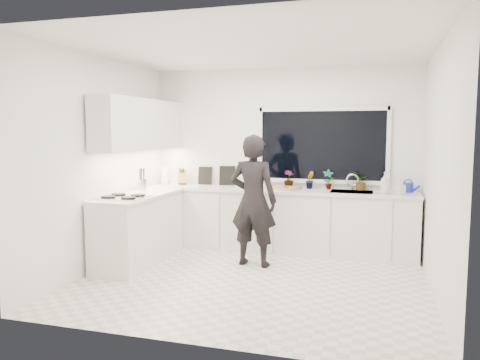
% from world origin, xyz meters
% --- Properties ---
extents(floor, '(4.00, 3.50, 0.02)m').
position_xyz_m(floor, '(0.00, 0.00, -0.01)').
color(floor, beige).
rests_on(floor, ground).
extents(wall_back, '(4.00, 0.02, 2.70)m').
position_xyz_m(wall_back, '(0.00, 1.76, 1.35)').
color(wall_back, white).
rests_on(wall_back, ground).
extents(wall_left, '(0.02, 3.50, 2.70)m').
position_xyz_m(wall_left, '(-2.01, 0.00, 1.35)').
color(wall_left, white).
rests_on(wall_left, ground).
extents(wall_right, '(0.02, 3.50, 2.70)m').
position_xyz_m(wall_right, '(2.01, 0.00, 1.35)').
color(wall_right, white).
rests_on(wall_right, ground).
extents(ceiling, '(4.00, 3.50, 0.02)m').
position_xyz_m(ceiling, '(0.00, 0.00, 2.71)').
color(ceiling, white).
rests_on(ceiling, wall_back).
extents(window, '(1.80, 0.02, 1.00)m').
position_xyz_m(window, '(0.60, 1.73, 1.55)').
color(window, black).
rests_on(window, wall_back).
extents(base_cabinets_back, '(3.92, 0.58, 0.88)m').
position_xyz_m(base_cabinets_back, '(0.00, 1.45, 0.44)').
color(base_cabinets_back, white).
rests_on(base_cabinets_back, floor).
extents(base_cabinets_left, '(0.58, 1.60, 0.88)m').
position_xyz_m(base_cabinets_left, '(-1.67, 0.35, 0.44)').
color(base_cabinets_left, white).
rests_on(base_cabinets_left, floor).
extents(countertop_back, '(3.94, 0.62, 0.04)m').
position_xyz_m(countertop_back, '(0.00, 1.44, 0.90)').
color(countertop_back, silver).
rests_on(countertop_back, base_cabinets_back).
extents(countertop_left, '(0.62, 1.60, 0.04)m').
position_xyz_m(countertop_left, '(-1.67, 0.35, 0.90)').
color(countertop_left, silver).
rests_on(countertop_left, base_cabinets_left).
extents(upper_cabinets, '(0.34, 2.10, 0.70)m').
position_xyz_m(upper_cabinets, '(-1.79, 0.70, 1.85)').
color(upper_cabinets, white).
rests_on(upper_cabinets, wall_left).
extents(sink, '(0.58, 0.42, 0.14)m').
position_xyz_m(sink, '(1.05, 1.45, 0.87)').
color(sink, silver).
rests_on(sink, countertop_back).
extents(faucet, '(0.03, 0.03, 0.22)m').
position_xyz_m(faucet, '(1.05, 1.65, 1.03)').
color(faucet, silver).
rests_on(faucet, countertop_back).
extents(stovetop, '(0.56, 0.48, 0.03)m').
position_xyz_m(stovetop, '(-1.69, -0.00, 0.94)').
color(stovetop, black).
rests_on(stovetop, countertop_left).
extents(person, '(0.67, 0.47, 1.72)m').
position_xyz_m(person, '(-0.15, 0.63, 0.86)').
color(person, black).
rests_on(person, floor).
extents(pizza_tray, '(0.59, 0.51, 0.03)m').
position_xyz_m(pizza_tray, '(0.05, 1.42, 0.94)').
color(pizza_tray, silver).
rests_on(pizza_tray, countertop_back).
extents(pizza, '(0.54, 0.45, 0.01)m').
position_xyz_m(pizza, '(0.05, 1.42, 0.95)').
color(pizza, '#B73818').
rests_on(pizza, pizza_tray).
extents(watering_can, '(0.16, 0.16, 0.13)m').
position_xyz_m(watering_can, '(1.80, 1.61, 0.98)').
color(watering_can, '#1427BE').
rests_on(watering_can, countertop_back).
extents(paper_towel_roll, '(0.13, 0.13, 0.26)m').
position_xyz_m(paper_towel_roll, '(-1.85, 1.55, 1.05)').
color(paper_towel_roll, white).
rests_on(paper_towel_roll, countertop_back).
extents(knife_block, '(0.16, 0.14, 0.22)m').
position_xyz_m(knife_block, '(-1.57, 1.59, 1.03)').
color(knife_block, '#9B6F48').
rests_on(knife_block, countertop_back).
extents(utensil_crock, '(0.14, 0.14, 0.16)m').
position_xyz_m(utensil_crock, '(-1.85, 0.80, 1.00)').
color(utensil_crock, silver).
rests_on(utensil_crock, countertop_left).
extents(picture_frame_large, '(0.22, 0.04, 0.28)m').
position_xyz_m(picture_frame_large, '(-1.22, 1.69, 1.06)').
color(picture_frame_large, black).
rests_on(picture_frame_large, countertop_back).
extents(picture_frame_small, '(0.25, 0.06, 0.30)m').
position_xyz_m(picture_frame_small, '(-0.85, 1.69, 1.07)').
color(picture_frame_small, black).
rests_on(picture_frame_small, countertop_back).
extents(herb_plants, '(1.25, 0.24, 0.29)m').
position_xyz_m(herb_plants, '(0.75, 1.61, 1.05)').
color(herb_plants, '#26662D').
rests_on(herb_plants, countertop_back).
extents(soap_bottles, '(0.34, 0.14, 0.29)m').
position_xyz_m(soap_bottles, '(1.55, 1.30, 1.05)').
color(soap_bottles, '#D8BF66').
rests_on(soap_bottles, countertop_back).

